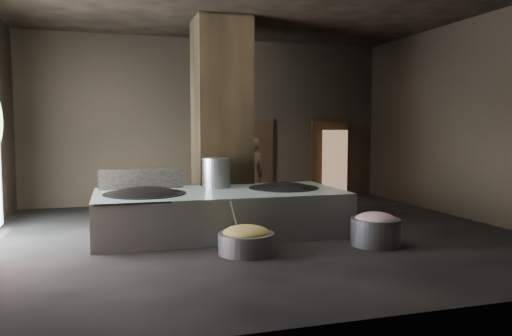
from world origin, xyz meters
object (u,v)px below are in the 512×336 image
object	(u,v)px
cook	(251,176)
veg_basin	(246,243)
meat_basin	(375,232)
wok_left	(145,198)
hearth_platform	(220,212)
stock_pot	(216,173)
wok_right	(284,192)

from	to	relation	value
cook	veg_basin	bearing A→B (deg)	61.10
veg_basin	meat_basin	xyz separation A→B (m)	(2.34, -0.09, 0.07)
cook	meat_basin	size ratio (longest dim) A/B	2.11
wok_left	veg_basin	distance (m)	2.33
cook	meat_basin	xyz separation A→B (m)	(1.17, -3.79, -0.68)
cook	hearth_platform	bearing A→B (deg)	46.82
veg_basin	wok_left	bearing A→B (deg)	131.77
meat_basin	stock_pot	bearing A→B (deg)	134.65
veg_basin	meat_basin	size ratio (longest dim) A/B	1.07
veg_basin	meat_basin	world-z (taller)	meat_basin
wok_left	meat_basin	size ratio (longest dim) A/B	1.74
stock_pot	veg_basin	size ratio (longest dim) A/B	0.67
wok_left	veg_basin	size ratio (longest dim) A/B	1.62
wok_left	veg_basin	xyz separation A→B (m)	(1.50, -1.68, -0.58)
wok_left	wok_right	world-z (taller)	wok_left
wok_left	stock_pot	bearing A→B (deg)	21.80
wok_right	veg_basin	distance (m)	2.28
hearth_platform	veg_basin	xyz separation A→B (m)	(0.05, -1.73, -0.24)
wok_right	cook	bearing A→B (deg)	93.92
wok_left	meat_basin	xyz separation A→B (m)	(3.84, -1.77, -0.51)
wok_left	stock_pot	size ratio (longest dim) A/B	2.42
wok_left	wok_right	size ratio (longest dim) A/B	1.07
veg_basin	stock_pot	bearing A→B (deg)	90.04
wok_right	meat_basin	xyz separation A→B (m)	(1.04, -1.87, -0.51)
stock_pot	cook	size ratio (longest dim) A/B	0.34
wok_right	meat_basin	size ratio (longest dim) A/B	1.62
hearth_platform	stock_pot	bearing A→B (deg)	85.91
hearth_platform	wok_left	size ratio (longest dim) A/B	3.17
cook	meat_basin	bearing A→B (deg)	95.85
wok_left	cook	distance (m)	3.35
stock_pot	cook	distance (m)	1.85
meat_basin	veg_basin	bearing A→B (deg)	177.82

